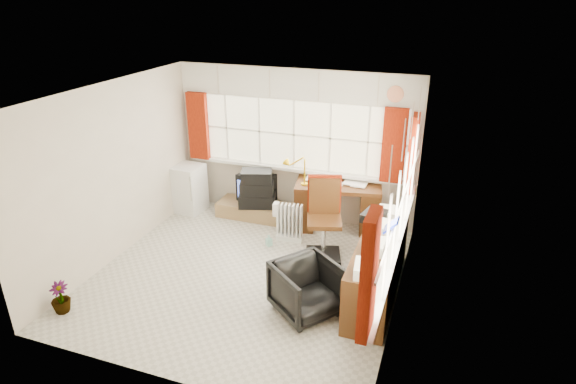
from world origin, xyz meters
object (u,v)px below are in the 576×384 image
tv_bench (258,211)px  mini_fridge (189,188)px  radiator (290,226)px  desk (338,203)px  task_chair (324,214)px  crt_tv (256,187)px  office_chair (307,289)px  desk_lamp (305,165)px  credenza (378,266)px

tv_bench → mini_fridge: mini_fridge is taller
radiator → tv_bench: 0.96m
desk → radiator: 0.90m
task_chair → mini_fridge: 2.69m
desk → tv_bench: 1.39m
radiator → crt_tv: bearing=140.1°
task_chair → mini_fridge: task_chair is taller
task_chair → office_chair: task_chair is taller
task_chair → crt_tv: size_ratio=1.80×
office_chair → crt_tv: 2.87m
crt_tv → office_chair: bearing=-55.0°
desk_lamp → credenza: bearing=-44.3°
desk → mini_fridge: mini_fridge is taller
desk_lamp → radiator: size_ratio=0.76×
desk → tv_bench: size_ratio=1.03×
credenza → desk_lamp: bearing=135.7°
office_chair → radiator: bearing=64.3°
desk → credenza: (0.92, -1.60, -0.04)m
task_chair → tv_bench: task_chair is taller
desk_lamp → tv_bench: 1.30m
crt_tv → credenza: bearing=-35.1°
office_chair → crt_tv: (-1.64, 2.35, 0.16)m
crt_tv → desk: bearing=-2.4°
tv_bench → radiator: bearing=-36.8°
office_chair → tv_bench: 2.71m
radiator → mini_fridge: (-2.01, 0.44, 0.17)m
tv_bench → crt_tv: (-0.09, 0.14, 0.36)m
office_chair → credenza: size_ratio=0.36×
crt_tv → task_chair: bearing=-32.0°
credenza → radiator: bearing=147.9°
crt_tv → desk_lamp: bearing=-16.0°
desk_lamp → tv_bench: desk_lamp is taller
desk → radiator: (-0.59, -0.65, -0.19)m
tv_bench → credenza: bearing=-33.7°
credenza → office_chair: bearing=-136.4°
radiator → mini_fridge: size_ratio=0.73×
radiator → desk: bearing=47.6°
credenza → mini_fridge: (-3.53, 1.39, 0.02)m
mini_fridge → radiator: bearing=-12.2°
desk → task_chair: task_chair is taller
office_chair → tv_bench: (-1.55, 2.21, -0.21)m
tv_bench → mini_fridge: bearing=-173.8°
credenza → tv_bench: bearing=146.3°
desk_lamp → office_chair: desk_lamp is taller
desk_lamp → credenza: size_ratio=0.23×
task_chair → desk: bearing=89.9°
desk → task_chair: (-0.00, -0.84, 0.20)m
desk → radiator: bearing=-132.4°
radiator → tv_bench: radiator is taller
tv_bench → desk_lamp: bearing=-8.7°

